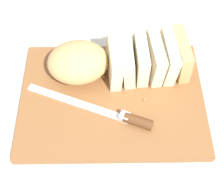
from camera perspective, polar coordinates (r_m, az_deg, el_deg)
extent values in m
plane|color=beige|center=(0.72, 0.00, -2.26)|extent=(3.00, 3.00, 0.00)
cube|color=brown|center=(0.71, 0.00, -1.79)|extent=(0.43, 0.31, 0.02)
ellipsoid|color=tan|center=(0.71, -6.34, 5.05)|extent=(0.15, 0.12, 0.09)
cube|color=beige|center=(0.71, 0.41, 5.29)|extent=(0.04, 0.11, 0.09)
cube|color=beige|center=(0.71, 2.91, 5.63)|extent=(0.03, 0.11, 0.09)
cube|color=beige|center=(0.72, 5.38, 5.96)|extent=(0.03, 0.11, 0.09)
cube|color=beige|center=(0.72, 7.88, 5.92)|extent=(0.04, 0.11, 0.09)
cube|color=beige|center=(0.73, 10.31, 6.07)|extent=(0.04, 0.11, 0.09)
cube|color=tan|center=(0.74, 12.62, 6.44)|extent=(0.04, 0.11, 0.09)
cube|color=silver|center=(0.70, -6.83, -2.36)|extent=(0.22, 0.11, 0.00)
cylinder|color=#593319|center=(0.66, 4.90, -5.89)|extent=(0.07, 0.05, 0.02)
cube|color=silver|center=(0.67, 2.34, -5.10)|extent=(0.03, 0.03, 0.02)
sphere|color=tan|center=(0.73, -1.58, 2.31)|extent=(0.01, 0.01, 0.01)
sphere|color=tan|center=(0.70, 5.99, -1.90)|extent=(0.01, 0.01, 0.01)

